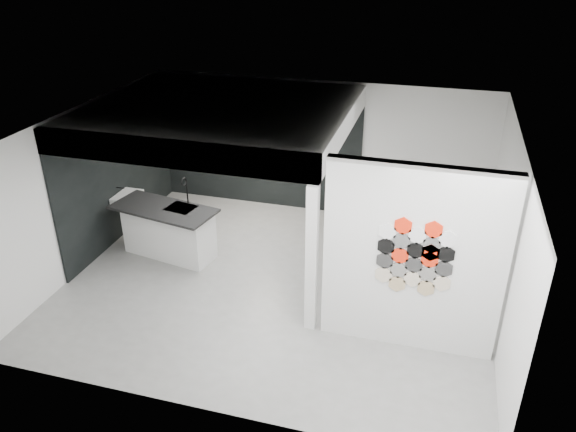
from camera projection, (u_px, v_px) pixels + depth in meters
The scene contains 17 objects.
floor at pixel (278, 283), 9.64m from camera, with size 7.00×6.00×0.01m, color gray.
partition_panel at pixel (413, 260), 7.61m from camera, with size 2.45×0.15×2.80m, color silver.
bay_clad_back at pixel (259, 152), 11.97m from camera, with size 4.40×0.04×2.35m, color black.
bay_clad_left at pixel (120, 176), 10.80m from camera, with size 0.04×4.00×2.35m, color black.
bulkhead at pixel (221, 116), 9.66m from camera, with size 4.40×4.00×0.40m, color silver.
corner_column at pixel (312, 260), 8.05m from camera, with size 0.16×0.16×2.35m, color silver.
fascia_beam at pixel (171, 154), 8.01m from camera, with size 4.40×0.16×0.40m, color silver.
wall_basin at pixel (127, 197), 10.72m from camera, with size 0.40×0.60×0.12m, color silver.
display_shelf at pixel (262, 149), 11.80m from camera, with size 3.00×0.15×0.04m, color black.
kitchen_island at pixel (169, 230), 10.25m from camera, with size 2.01×1.17×1.52m.
stockpot at pixel (213, 139), 12.01m from camera, with size 0.22×0.22×0.18m, color black.
kettle at pixel (310, 149), 11.50m from camera, with size 0.20×0.20×0.17m, color black.
glass_bowl at pixel (324, 152), 11.44m from camera, with size 0.12×0.12×0.09m, color gray.
glass_vase at pixel (324, 151), 11.43m from camera, with size 0.11×0.11×0.16m, color gray.
bottle_dark at pixel (247, 143), 11.84m from camera, with size 0.05×0.05×0.14m, color black.
utensil_cup at pixel (219, 142), 12.00m from camera, with size 0.08×0.08×0.10m, color black.
hex_tile_cluster at pixel (415, 257), 7.48m from camera, with size 1.04×0.02×1.16m.
Camera 1 is at (2.36, -7.73, 5.38)m, focal length 35.00 mm.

